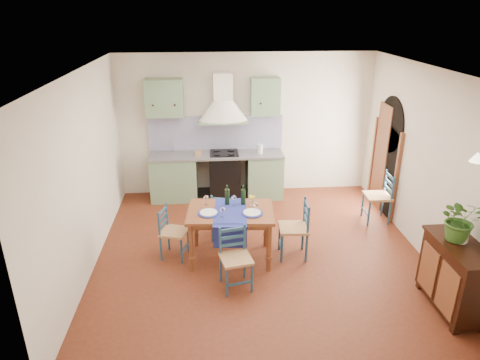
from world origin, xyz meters
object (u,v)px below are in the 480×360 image
object	(u,v)px
potted_plant	(461,220)
sideboard	(456,274)
chair_near	(235,258)
dining_table	(231,216)

from	to	relation	value
potted_plant	sideboard	bearing A→B (deg)	-89.06
chair_near	dining_table	bearing A→B (deg)	91.53
sideboard	potted_plant	distance (m)	0.71
chair_near	sideboard	distance (m)	2.78
dining_table	sideboard	bearing A→B (deg)	-27.33
chair_near	sideboard	bearing A→B (deg)	-14.26
chair_near	sideboard	size ratio (longest dim) A/B	0.82
potted_plant	dining_table	bearing A→B (deg)	154.64
dining_table	chair_near	xyz separation A→B (m)	(0.02, -0.72, -0.26)
sideboard	chair_near	bearing A→B (deg)	165.74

